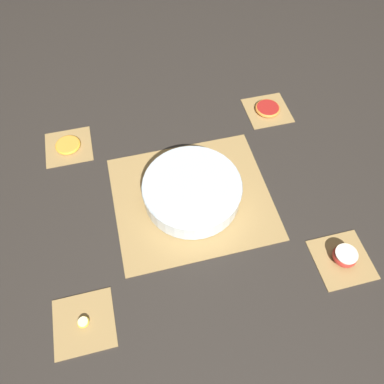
{
  "coord_description": "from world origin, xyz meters",
  "views": [
    {
      "loc": [
        0.15,
        0.59,
        0.96
      ],
      "look_at": [
        0.0,
        0.0,
        0.03
      ],
      "focal_mm": 35.0,
      "sensor_mm": 36.0,
      "label": 1
    }
  ],
  "objects_px": {
    "apple_half": "(345,256)",
    "banana_coin_single": "(83,322)",
    "fruit_salad_bowl": "(192,190)",
    "orange_slice_whole": "(68,145)",
    "grapefruit_slice": "(268,108)"
  },
  "relations": [
    {
      "from": "fruit_salad_bowl",
      "to": "orange_slice_whole",
      "type": "bearing_deg",
      "value": -40.02
    },
    {
      "from": "fruit_salad_bowl",
      "to": "orange_slice_whole",
      "type": "xyz_separation_m",
      "value": [
        0.35,
        -0.29,
        -0.03
      ]
    },
    {
      "from": "orange_slice_whole",
      "to": "apple_half",
      "type": "bearing_deg",
      "value": 139.99
    },
    {
      "from": "apple_half",
      "to": "orange_slice_whole",
      "type": "relative_size",
      "value": 0.79
    },
    {
      "from": "apple_half",
      "to": "grapefruit_slice",
      "type": "relative_size",
      "value": 0.73
    },
    {
      "from": "fruit_salad_bowl",
      "to": "grapefruit_slice",
      "type": "xyz_separation_m",
      "value": [
        -0.35,
        -0.29,
        -0.03
      ]
    },
    {
      "from": "fruit_salad_bowl",
      "to": "apple_half",
      "type": "xyz_separation_m",
      "value": [
        -0.35,
        0.29,
        -0.02
      ]
    },
    {
      "from": "fruit_salad_bowl",
      "to": "apple_half",
      "type": "distance_m",
      "value": 0.46
    },
    {
      "from": "fruit_salad_bowl",
      "to": "orange_slice_whole",
      "type": "height_order",
      "value": "fruit_salad_bowl"
    },
    {
      "from": "apple_half",
      "to": "banana_coin_single",
      "type": "relative_size",
      "value": 2.18
    },
    {
      "from": "apple_half",
      "to": "orange_slice_whole",
      "type": "distance_m",
      "value": 0.91
    },
    {
      "from": "fruit_salad_bowl",
      "to": "grapefruit_slice",
      "type": "relative_size",
      "value": 3.29
    },
    {
      "from": "fruit_salad_bowl",
      "to": "apple_half",
      "type": "height_order",
      "value": "fruit_salad_bowl"
    },
    {
      "from": "banana_coin_single",
      "to": "grapefruit_slice",
      "type": "xyz_separation_m",
      "value": [
        -0.7,
        -0.59,
        0.0
      ]
    },
    {
      "from": "fruit_salad_bowl",
      "to": "orange_slice_whole",
      "type": "distance_m",
      "value": 0.46
    }
  ]
}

